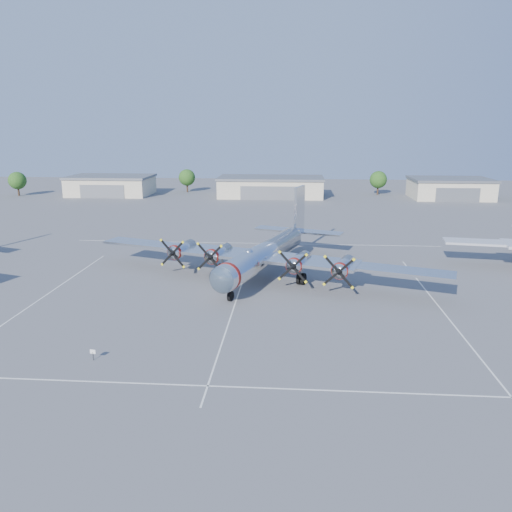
# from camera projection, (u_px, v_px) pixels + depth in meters

# --- Properties ---
(ground) EXTENTS (260.00, 260.00, 0.00)m
(ground) POSITION_uv_depth(u_px,v_px,m) (239.00, 292.00, 58.47)
(ground) COLOR #555557
(ground) RESTS_ON ground
(parking_lines) EXTENTS (60.00, 50.08, 0.01)m
(parking_lines) POSITION_uv_depth(u_px,v_px,m) (237.00, 297.00, 56.78)
(parking_lines) COLOR silver
(parking_lines) RESTS_ON ground
(hangar_west) EXTENTS (22.60, 14.60, 5.40)m
(hangar_west) POSITION_uv_depth(u_px,v_px,m) (111.00, 185.00, 140.10)
(hangar_west) COLOR beige
(hangar_west) RESTS_ON ground
(hangar_center) EXTENTS (28.60, 14.60, 5.40)m
(hangar_center) POSITION_uv_depth(u_px,v_px,m) (271.00, 187.00, 136.88)
(hangar_center) COLOR beige
(hangar_center) RESTS_ON ground
(hangar_east) EXTENTS (20.60, 14.60, 5.40)m
(hangar_east) POSITION_uv_depth(u_px,v_px,m) (450.00, 188.00, 133.44)
(hangar_east) COLOR beige
(hangar_east) RESTS_ON ground
(tree_far_west) EXTENTS (4.80, 4.80, 6.64)m
(tree_far_west) POSITION_uv_depth(u_px,v_px,m) (17.00, 181.00, 137.69)
(tree_far_west) COLOR #382619
(tree_far_west) RESTS_ON ground
(tree_west) EXTENTS (4.80, 4.80, 6.64)m
(tree_west) POSITION_uv_depth(u_px,v_px,m) (187.00, 178.00, 146.04)
(tree_west) COLOR #382619
(tree_west) RESTS_ON ground
(tree_east) EXTENTS (4.80, 4.80, 6.64)m
(tree_east) POSITION_uv_depth(u_px,v_px,m) (378.00, 180.00, 140.18)
(tree_east) COLOR #382619
(tree_east) RESTS_ON ground
(main_bomber_b29) EXTENTS (53.39, 44.32, 10.12)m
(main_bomber_b29) POSITION_uv_depth(u_px,v_px,m) (266.00, 275.00, 64.93)
(main_bomber_b29) COLOR silver
(main_bomber_b29) RESTS_ON ground
(info_placard) EXTENTS (0.49, 0.10, 0.94)m
(info_placard) POSITION_uv_depth(u_px,v_px,m) (93.00, 353.00, 41.20)
(info_placard) COLOR black
(info_placard) RESTS_ON ground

